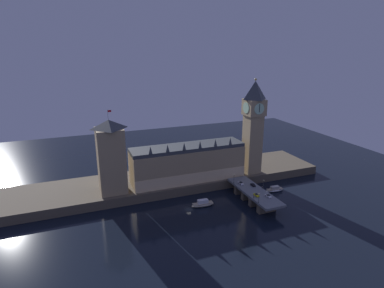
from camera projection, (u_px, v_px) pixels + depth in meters
name	position (u px, v px, depth m)	size (l,w,h in m)	color
ground_plane	(189.00, 209.00, 190.25)	(400.00, 400.00, 0.00)	black
embankment	(169.00, 181.00, 224.21)	(220.00, 42.00, 5.92)	brown
parliament_hall	(188.00, 163.00, 215.70)	(76.33, 19.73, 28.84)	tan
clock_tower	(253.00, 124.00, 222.49)	(13.12, 13.23, 66.64)	tan
victoria_tower	(111.00, 156.00, 194.54)	(16.22, 16.22, 51.63)	tan
bridge	(254.00, 194.00, 198.72)	(13.57, 46.00, 7.41)	slate
car_northbound_lead	(241.00, 183.00, 207.15)	(2.08, 4.40, 1.45)	white
car_northbound_trail	(256.00, 195.00, 190.42)	(1.91, 3.98, 1.49)	yellow
car_southbound_lead	(268.00, 196.00, 189.44)	(2.07, 4.17, 1.39)	white
car_southbound_trail	(253.00, 185.00, 204.54)	(1.91, 4.17, 1.46)	black
pedestrian_near_rail	(254.00, 197.00, 187.60)	(0.38, 0.38, 1.86)	black
pedestrian_mid_walk	(262.00, 187.00, 200.41)	(0.38, 0.38, 1.65)	black
street_lamp_near	(259.00, 197.00, 181.55)	(1.34, 0.60, 6.02)	#2D3333
street_lamp_mid	(263.00, 183.00, 199.05)	(1.34, 0.60, 6.36)	#2D3333
street_lamp_far	(234.00, 177.00, 207.76)	(1.34, 0.60, 6.39)	#2D3333
boat_upstream	(203.00, 204.00, 193.58)	(14.40, 5.08, 4.38)	#B2A893
boat_downstream	(275.00, 189.00, 213.86)	(12.89, 4.66, 3.70)	white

